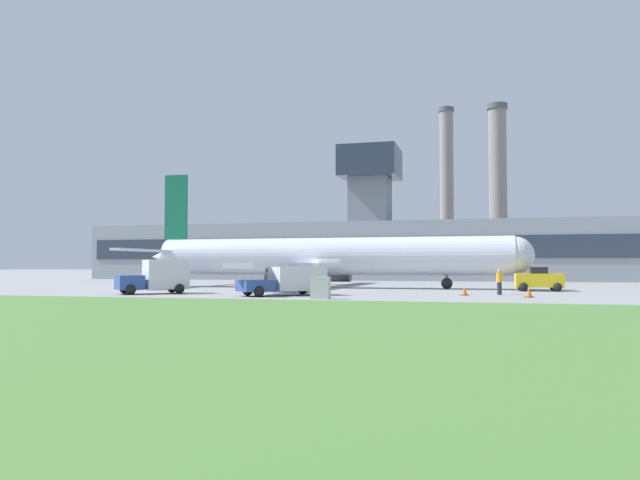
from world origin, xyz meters
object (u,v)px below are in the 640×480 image
pushback_tug (539,280)px  airplane (323,257)px  ground_crew_person (499,282)px  baggage_truck (157,277)px  fuel_truck (288,281)px

pushback_tug → airplane: bearing=172.9°
airplane → ground_crew_person: 17.49m
pushback_tug → baggage_truck: size_ratio=0.75×
ground_crew_person → airplane: bearing=147.8°
airplane → pushback_tug: bearing=-7.1°
pushback_tug → ground_crew_person: pushback_tug is taller
airplane → fuel_truck: 14.11m
pushback_tug → baggage_truck: (-26.09, -11.57, 0.33)m
airplane → fuel_truck: size_ratio=6.22×
baggage_truck → airplane: bearing=58.8°
baggage_truck → ground_crew_person: baggage_truck is taller
airplane → fuel_truck: bearing=-84.6°
ground_crew_person → pushback_tug: bearing=66.8°
pushback_tug → ground_crew_person: size_ratio=2.08×
baggage_truck → fuel_truck: 9.67m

